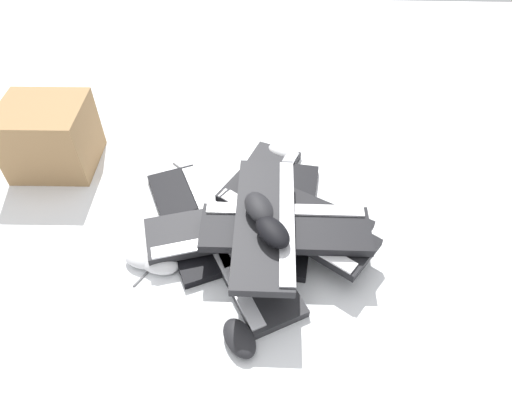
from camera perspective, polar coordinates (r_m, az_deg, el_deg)
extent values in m
plane|color=white|center=(1.34, 1.72, -1.89)|extent=(3.20, 3.20, 0.00)
cube|color=#232326|center=(1.41, -0.18, 1.75)|extent=(0.46, 0.30, 0.02)
cube|color=#B2B5BA|center=(1.38, 1.96, 1.55)|extent=(0.40, 0.19, 0.01)
cube|color=black|center=(1.34, -8.32, -1.85)|extent=(0.46, 0.31, 0.02)
cube|color=silver|center=(1.34, -6.08, -0.77)|extent=(0.40, 0.20, 0.01)
cube|color=#232326|center=(1.24, -1.41, -6.78)|extent=(0.46, 0.33, 0.02)
cube|color=silver|center=(1.21, -3.87, -7.24)|extent=(0.39, 0.22, 0.01)
cube|color=black|center=(1.34, 3.93, -1.31)|extent=(0.46, 0.21, 0.02)
cube|color=#B2B5BA|center=(1.34, 1.57, -0.58)|extent=(0.42, 0.09, 0.01)
cube|color=black|center=(1.31, 4.65, -0.83)|extent=(0.35, 0.46, 0.02)
cube|color=silver|center=(1.27, 3.48, -1.95)|extent=(0.24, 0.38, 0.01)
cube|color=#232326|center=(1.27, -3.73, -2.78)|extent=(0.26, 0.46, 0.02)
cube|color=silver|center=(1.22, -3.25, -4.25)|extent=(0.15, 0.41, 0.01)
cube|color=black|center=(1.25, 5.16, -1.91)|extent=(0.38, 0.44, 0.02)
cube|color=silver|center=(1.21, 3.67, -2.99)|extent=(0.28, 0.36, 0.01)
cube|color=black|center=(1.19, 3.66, -3.02)|extent=(0.15, 0.44, 0.02)
cube|color=silver|center=(1.21, 3.66, -0.55)|extent=(0.04, 0.42, 0.01)
cube|color=#232326|center=(1.16, 1.09, -1.99)|extent=(0.44, 0.15, 0.02)
cube|color=silver|center=(1.15, 3.89, -1.57)|extent=(0.42, 0.04, 0.01)
ellipsoid|color=silver|center=(1.20, -4.38, -3.99)|extent=(0.10, 0.13, 0.04)
ellipsoid|color=silver|center=(1.55, 3.46, 6.72)|extent=(0.11, 0.13, 0.04)
ellipsoid|color=silver|center=(1.25, -12.03, -7.15)|extent=(0.09, 0.12, 0.04)
ellipsoid|color=black|center=(1.09, 2.08, -3.37)|extent=(0.13, 0.12, 0.04)
ellipsoid|color=silver|center=(1.27, -13.79, -6.49)|extent=(0.09, 0.12, 0.04)
ellipsoid|color=black|center=(1.14, 0.36, -0.30)|extent=(0.13, 0.10, 0.04)
ellipsoid|color=black|center=(1.11, -2.09, -16.30)|extent=(0.13, 0.11, 0.04)
ellipsoid|color=#4C4C51|center=(1.26, -4.23, -0.96)|extent=(0.11, 0.13, 0.04)
cylinder|color=#59595B|center=(1.52, -9.35, 4.51)|extent=(0.06, 0.06, 0.01)
cylinder|color=#59595B|center=(1.46, -8.16, 2.77)|extent=(0.08, 0.03, 0.01)
cylinder|color=#59595B|center=(1.41, -8.05, 0.55)|extent=(0.08, 0.01, 0.01)
cylinder|color=#59595B|center=(1.35, -8.59, -2.14)|extent=(0.10, 0.01, 0.01)
cylinder|color=#59595B|center=(1.31, -10.37, -4.33)|extent=(0.05, 0.06, 0.01)
cylinder|color=#59595B|center=(1.29, -11.93, -5.84)|extent=(0.05, 0.01, 0.01)
cylinder|color=#59595B|center=(1.25, -13.53, -8.20)|extent=(0.09, 0.06, 0.01)
sphere|color=#59595B|center=(1.55, -10.26, 5.22)|extent=(0.01, 0.01, 0.01)
sphere|color=#59595B|center=(1.49, -8.40, 3.77)|extent=(0.01, 0.01, 0.01)
sphere|color=#59595B|center=(1.44, -7.90, 1.72)|extent=(0.01, 0.01, 0.01)
sphere|color=#59595B|center=(1.38, -8.21, -0.67)|extent=(0.01, 0.01, 0.01)
sphere|color=#59595B|center=(1.32, -8.98, -3.69)|extent=(0.01, 0.01, 0.01)
sphere|color=#59595B|center=(1.30, -11.77, -4.96)|extent=(0.01, 0.01, 0.01)
sphere|color=#59595B|center=(1.27, -12.09, -6.75)|extent=(0.01, 0.01, 0.01)
sphere|color=#59595B|center=(1.24, -15.02, -9.68)|extent=(0.01, 0.01, 0.01)
cube|color=#9E774C|center=(1.60, -24.37, 7.81)|extent=(0.23, 0.26, 0.22)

